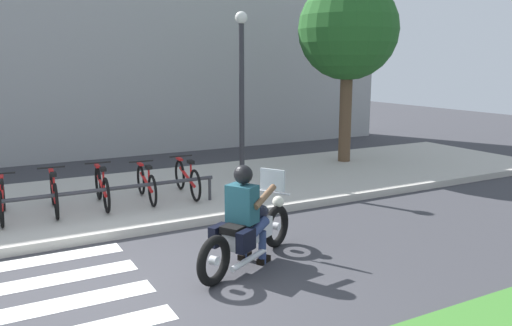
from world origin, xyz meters
TOP-DOWN VIEW (x-y plane):
  - ground_plane at (0.00, 0.00)m, footprint 48.00×48.00m
  - sidewalk at (0.00, 4.15)m, footprint 24.00×4.40m
  - crosswalk_stripe_2 at (-1.00, 0.00)m, footprint 2.80×0.40m
  - crosswalk_stripe_3 at (-1.00, 0.80)m, footprint 2.80×0.40m
  - crosswalk_stripe_4 at (-1.00, 1.60)m, footprint 2.80×0.40m
  - motorcycle at (1.83, 0.04)m, footprint 2.05×1.25m
  - rider at (1.76, 0.01)m, footprint 0.77×0.72m
  - bicycle_2 at (-1.10, 3.53)m, footprint 0.48×1.66m
  - bicycle_3 at (-0.26, 3.53)m, footprint 0.48×1.64m
  - bicycle_4 at (0.59, 3.53)m, footprint 0.48×1.65m
  - bicycle_5 at (1.43, 3.53)m, footprint 0.48×1.60m
  - bicycle_6 at (2.27, 3.53)m, footprint 0.48×1.69m
  - bike_rack at (-0.26, 2.98)m, footprint 5.66×0.07m
  - street_lamp at (4.05, 4.55)m, footprint 0.28×0.28m
  - tree_near_rack at (7.38, 4.95)m, footprint 2.62×2.62m
  - building_backdrop at (0.00, 9.85)m, footprint 24.00×1.20m

SIDE VIEW (x-z plane):
  - ground_plane at x=0.00m, z-range 0.00..0.00m
  - crosswalk_stripe_2 at x=-1.00m, z-range 0.00..0.01m
  - crosswalk_stripe_3 at x=-1.00m, z-range 0.00..0.01m
  - crosswalk_stripe_4 at x=-1.00m, z-range 0.00..0.01m
  - sidewalk at x=0.00m, z-range 0.00..0.15m
  - motorcycle at x=1.83m, z-range -0.16..1.09m
  - bicycle_5 at x=1.43m, z-range 0.12..0.85m
  - bicycle_2 at x=-1.10m, z-range 0.12..0.86m
  - bicycle_6 at x=2.27m, z-range 0.12..0.88m
  - bicycle_3 at x=-0.26m, z-range 0.12..0.89m
  - bicycle_4 at x=0.59m, z-range 0.12..0.90m
  - bike_rack at x=-0.26m, z-range 0.33..0.82m
  - rider at x=1.76m, z-range 0.11..1.56m
  - street_lamp at x=4.05m, z-range 0.44..4.36m
  - building_backdrop at x=0.00m, z-range 0.00..7.14m
  - tree_near_rack at x=7.38m, z-range 1.13..6.07m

